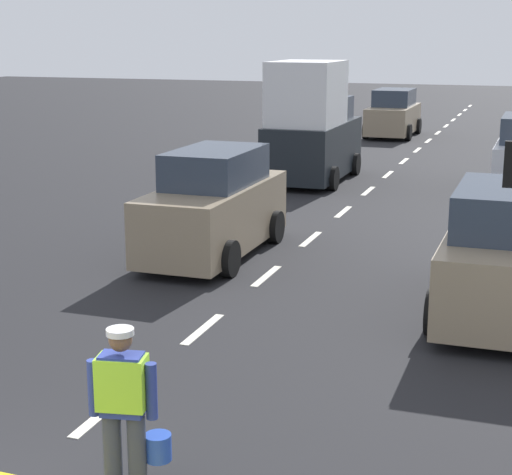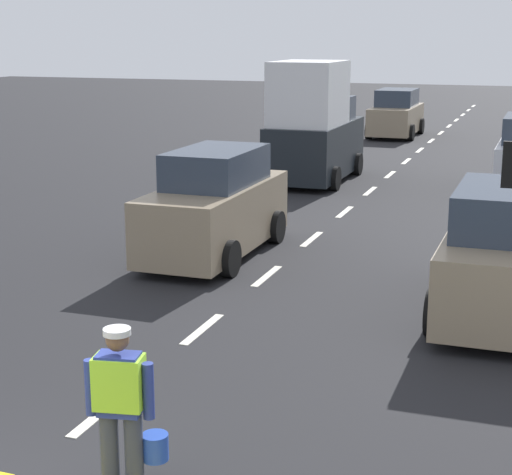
# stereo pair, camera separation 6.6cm
# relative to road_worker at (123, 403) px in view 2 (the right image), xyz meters

# --- Properties ---
(ground_plane) EXTENTS (96.00, 96.00, 0.00)m
(ground_plane) POSITION_rel_road_worker_xyz_m (-1.10, 19.79, -0.93)
(ground_plane) COLOR black
(lane_center_line) EXTENTS (0.14, 46.40, 0.01)m
(lane_center_line) POSITION_rel_road_worker_xyz_m (-1.10, 23.99, -0.93)
(lane_center_line) COLOR silver
(lane_center_line) RESTS_ON ground
(road_worker) EXTENTS (0.74, 0.46, 1.67)m
(road_worker) POSITION_rel_road_worker_xyz_m (0.00, 0.00, 0.00)
(road_worker) COLOR #383D4C
(road_worker) RESTS_ON ground
(delivery_truck) EXTENTS (2.16, 4.60, 3.54)m
(delivery_truck) POSITION_rel_road_worker_xyz_m (-3.04, 17.50, 0.68)
(delivery_truck) COLOR black
(delivery_truck) RESTS_ON ground
(car_oncoming_lead) EXTENTS (1.89, 4.39, 2.11)m
(car_oncoming_lead) POSITION_rel_road_worker_xyz_m (-2.57, 8.63, 0.05)
(car_oncoming_lead) COLOR gray
(car_oncoming_lead) RESTS_ON ground
(car_oncoming_third) EXTENTS (1.98, 4.23, 1.99)m
(car_oncoming_third) POSITION_rel_road_worker_xyz_m (-2.78, 29.62, -0.01)
(car_oncoming_third) COLOR gray
(car_oncoming_third) RESTS_ON ground
(car_parked_curbside) EXTENTS (2.09, 4.38, 2.05)m
(car_parked_curbside) POSITION_rel_road_worker_xyz_m (3.11, 6.73, 0.02)
(car_parked_curbside) COLOR gray
(car_parked_curbside) RESTS_ON ground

